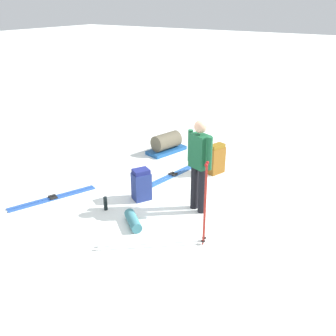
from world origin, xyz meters
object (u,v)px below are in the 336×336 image
object	(u,v)px
ski_pair_near	(173,175)
backpack_bright	(141,185)
skier_standing	(199,162)
sleeping_mat_rolled	(133,221)
thermos_bottle	(105,203)
gear_sled	(166,144)
ski_pair_far	(53,198)
ski_poles_planted_near	(205,200)
backpack_large_dark	(216,159)

from	to	relation	value
ski_pair_near	backpack_bright	xyz separation A→B (m)	(1.24, 0.07, 0.29)
skier_standing	backpack_bright	size ratio (longest dim) A/B	2.73
skier_standing	backpack_bright	distance (m)	1.30
skier_standing	sleeping_mat_rolled	xyz separation A→B (m)	(1.07, -0.66, -0.86)
ski_pair_near	thermos_bottle	xyz separation A→B (m)	(1.93, -0.23, 0.12)
ski_pair_near	gear_sled	xyz separation A→B (m)	(-1.10, -0.90, 0.21)
ski_pair_far	sleeping_mat_rolled	bearing A→B (deg)	92.86
ski_poles_planted_near	thermos_bottle	distance (m)	2.09
gear_sled	thermos_bottle	distance (m)	3.10
ski_pair_near	backpack_bright	world-z (taller)	backpack_bright
skier_standing	gear_sled	world-z (taller)	skier_standing
sleeping_mat_rolled	thermos_bottle	xyz separation A→B (m)	(-0.14, -0.75, 0.04)
skier_standing	thermos_bottle	xyz separation A→B (m)	(0.92, -1.41, -0.82)
gear_sled	sleeping_mat_rolled	size ratio (longest dim) A/B	2.00
backpack_large_dark	sleeping_mat_rolled	size ratio (longest dim) A/B	1.22
thermos_bottle	backpack_large_dark	bearing A→B (deg)	159.63
sleeping_mat_rolled	thermos_bottle	world-z (taller)	thermos_bottle
backpack_large_dark	ski_poles_planted_near	size ratio (longest dim) A/B	0.48
ski_pair_near	ski_pair_far	distance (m)	2.57
skier_standing	ski_pair_far	bearing A→B (deg)	-65.50
skier_standing	backpack_large_dark	distance (m)	1.81
sleeping_mat_rolled	backpack_bright	bearing A→B (deg)	-152.17
backpack_bright	ski_poles_planted_near	distance (m)	1.86
backpack_large_dark	ski_pair_far	bearing A→B (deg)	-36.77
backpack_bright	gear_sled	size ratio (longest dim) A/B	0.57
ski_pair_far	thermos_bottle	distance (m)	1.17
backpack_bright	sleeping_mat_rolled	world-z (taller)	backpack_bright
backpack_bright	gear_sled	bearing A→B (deg)	-157.48
ski_pair_near	skier_standing	bearing A→B (deg)	49.36
backpack_large_dark	thermos_bottle	distance (m)	2.74
ski_pair_far	ski_poles_planted_near	size ratio (longest dim) A/B	1.18
skier_standing	thermos_bottle	bearing A→B (deg)	-56.73
skier_standing	sleeping_mat_rolled	size ratio (longest dim) A/B	3.09
sleeping_mat_rolled	thermos_bottle	bearing A→B (deg)	-100.94
gear_sled	sleeping_mat_rolled	bearing A→B (deg)	23.97
backpack_bright	sleeping_mat_rolled	bearing A→B (deg)	27.83
skier_standing	ski_pair_near	bearing A→B (deg)	-130.64
skier_standing	backpack_large_dark	xyz separation A→B (m)	(-1.64, -0.45, -0.63)
ski_pair_far	ski_poles_planted_near	world-z (taller)	ski_poles_planted_near
ski_poles_planted_near	sleeping_mat_rolled	bearing A→B (deg)	-80.79
skier_standing	gear_sled	bearing A→B (deg)	-135.47
skier_standing	thermos_bottle	world-z (taller)	skier_standing
gear_sled	sleeping_mat_rolled	world-z (taller)	gear_sled
ski_pair_near	ski_poles_planted_near	world-z (taller)	ski_poles_planted_near
backpack_bright	gear_sled	xyz separation A→B (m)	(-2.33, -0.97, -0.08)
ski_pair_far	backpack_bright	xyz separation A→B (m)	(-0.93, 1.45, 0.29)
backpack_bright	ski_pair_near	bearing A→B (deg)	-176.67
ski_pair_near	thermos_bottle	world-z (taller)	thermos_bottle
ski_pair_far	gear_sled	world-z (taller)	gear_sled
gear_sled	ski_poles_planted_near	bearing A→B (deg)	41.82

